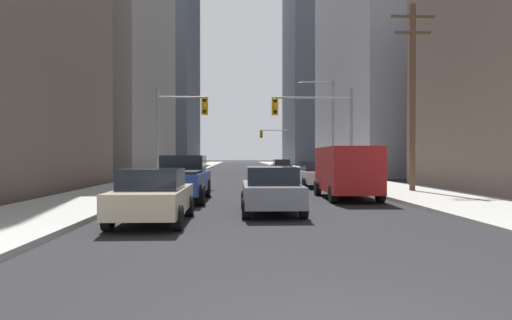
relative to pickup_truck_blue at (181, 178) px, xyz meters
name	(u,v)px	position (x,y,z in m)	size (l,w,h in m)	color
sidewalk_left	(187,171)	(-3.81, 35.59, -0.86)	(3.98, 160.00, 0.15)	#9E9E99
sidewalk_right	(305,171)	(10.68, 35.59, -0.86)	(3.98, 160.00, 0.15)	#9E9E99
pickup_truck_blue	(181,178)	(0.00, 0.00, 0.00)	(2.20, 5.45, 1.90)	navy
cargo_van_red	(346,169)	(7.07, 0.51, 0.35)	(2.20, 5.29, 2.26)	maroon
sedan_beige	(153,195)	(-0.02, -6.17, -0.16)	(1.95, 4.21, 1.52)	#C6B793
sedan_grey	(271,190)	(3.44, -4.18, -0.16)	(1.95, 4.20, 1.52)	slate
sedan_white	(315,174)	(7.04, 7.96, -0.16)	(1.96, 4.27, 1.52)	white
sedan_maroon	(281,166)	(6.99, 28.05, -0.16)	(1.95, 4.23, 1.52)	maroon
traffic_signal_near_left	(179,120)	(-1.14, 8.14, 3.07)	(3.08, 0.44, 6.00)	gray
traffic_signal_near_right	(316,119)	(7.13, 8.14, 3.16)	(4.96, 0.44, 6.00)	gray
traffic_signal_far_right	(276,140)	(7.60, 41.62, 3.12)	(3.94, 0.44, 6.00)	gray
utility_pole_right	(413,94)	(11.07, 3.20, 4.05)	(2.20, 0.28, 9.42)	brown
street_lamp_right	(327,119)	(8.94, 13.83, 3.64)	(2.73, 0.32, 7.50)	gray
building_left_mid_office	(96,28)	(-13.57, 32.17, 15.40)	(14.22, 26.30, 32.67)	gray
building_left_far_tower	(140,56)	(-17.68, 73.93, 21.58)	(22.43, 28.28, 45.04)	#4C515B
building_right_mid_block	(410,54)	(21.44, 29.72, 12.20)	(16.66, 25.31, 26.26)	#93939E
building_right_far_highrise	(337,8)	(24.45, 79.24, 33.75)	(21.76, 24.49, 69.36)	#4C515B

